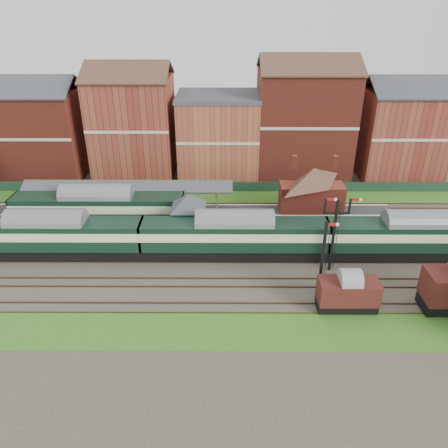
{
  "coord_description": "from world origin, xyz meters",
  "views": [
    {
      "loc": [
        1.18,
        -40.8,
        25.44
      ],
      "look_at": [
        0.98,
        2.0,
        3.0
      ],
      "focal_mm": 35.0,
      "sensor_mm": 36.0,
      "label": 1
    }
  ],
  "objects_px": {
    "platform_railcar": "(99,208)",
    "dmu_train": "(234,235)",
    "signal_box": "(189,217)",
    "goods_van_a": "(348,292)",
    "semaphore_bracket": "(334,231)"
  },
  "relations": [
    {
      "from": "signal_box",
      "to": "dmu_train",
      "type": "xyz_separation_m",
      "value": [
        5.11,
        -3.25,
        -0.53
      ]
    },
    {
      "from": "goods_van_a",
      "to": "dmu_train",
      "type": "bearing_deg",
      "value": 138.14
    },
    {
      "from": "platform_railcar",
      "to": "dmu_train",
      "type": "bearing_deg",
      "value": -21.83
    },
    {
      "from": "semaphore_bracket",
      "to": "platform_railcar",
      "type": "distance_m",
      "value": 27.73
    },
    {
      "from": "semaphore_bracket",
      "to": "platform_railcar",
      "type": "bearing_deg",
      "value": 161.01
    },
    {
      "from": "signal_box",
      "to": "dmu_train",
      "type": "height_order",
      "value": "signal_box"
    },
    {
      "from": "semaphore_bracket",
      "to": "dmu_train",
      "type": "bearing_deg",
      "value": 165.87
    },
    {
      "from": "signal_box",
      "to": "platform_railcar",
      "type": "distance_m",
      "value": 11.59
    },
    {
      "from": "dmu_train",
      "to": "goods_van_a",
      "type": "relative_size",
      "value": 11.2
    },
    {
      "from": "signal_box",
      "to": "dmu_train",
      "type": "distance_m",
      "value": 6.08
    },
    {
      "from": "dmu_train",
      "to": "semaphore_bracket",
      "type": "bearing_deg",
      "value": -14.13
    },
    {
      "from": "semaphore_bracket",
      "to": "goods_van_a",
      "type": "relative_size",
      "value": 1.53
    },
    {
      "from": "dmu_train",
      "to": "goods_van_a",
      "type": "bearing_deg",
      "value": -41.86
    },
    {
      "from": "signal_box",
      "to": "goods_van_a",
      "type": "height_order",
      "value": "signal_box"
    },
    {
      "from": "dmu_train",
      "to": "signal_box",
      "type": "bearing_deg",
      "value": 147.53
    }
  ]
}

